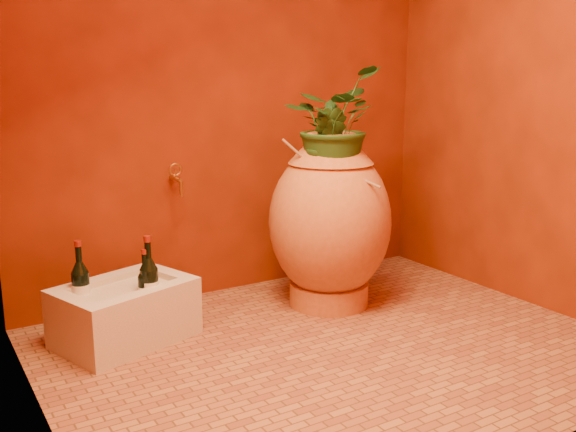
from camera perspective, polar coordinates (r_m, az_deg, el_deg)
floor at (r=2.99m, az=4.23°, el=-11.63°), size 2.50×2.50×0.00m
wall_back at (r=3.58m, az=-5.03°, el=12.98°), size 2.50×0.02×2.50m
wall_left at (r=2.23m, az=-22.98°, el=12.32°), size 0.02×2.00×2.50m
wall_right at (r=3.60m, az=21.35°, el=12.18°), size 0.02×2.00×2.50m
amphora at (r=3.39m, az=3.75°, el=-0.44°), size 0.81×0.81×0.92m
stone_basin at (r=3.10m, az=-14.28°, el=-8.41°), size 0.69×0.58×0.28m
wine_bottle_a at (r=3.01m, az=-12.22°, el=-5.96°), size 0.09×0.09×0.35m
wine_bottle_b at (r=3.02m, az=-12.52°, el=-6.37°), size 0.07×0.07×0.30m
wine_bottle_c at (r=3.07m, az=-17.92°, el=-6.07°), size 0.08×0.08×0.34m
wall_tap at (r=3.39m, az=-9.87°, el=3.37°), size 0.07×0.15×0.17m
plant_main at (r=3.30m, az=3.95°, el=8.25°), size 0.68×0.66×0.57m
plant_side at (r=3.23m, az=3.39°, el=6.41°), size 0.26×0.26×0.37m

